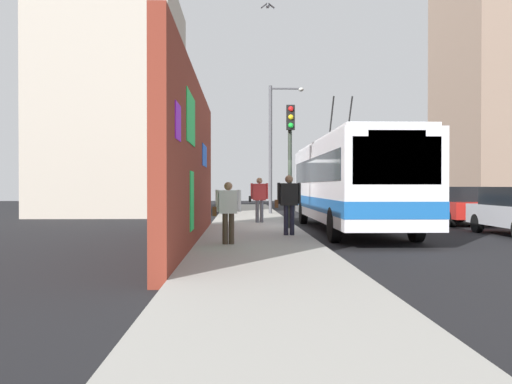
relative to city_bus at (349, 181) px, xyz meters
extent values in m
plane|color=black|center=(0.20, 1.80, -1.79)|extent=(80.00, 80.00, 0.00)
cube|color=#9E9B93|center=(0.20, 3.40, -1.72)|extent=(48.00, 3.20, 0.15)
cube|color=maroon|center=(-4.49, 5.15, 0.44)|extent=(12.62, 0.30, 4.46)
cube|color=green|center=(-6.74, 4.99, 1.35)|extent=(2.02, 0.02, 1.14)
cube|color=#8C19D8|center=(-9.33, 4.99, 0.98)|extent=(0.81, 0.02, 0.66)
cube|color=green|center=(-6.54, 4.99, -0.53)|extent=(0.91, 0.02, 1.38)
cube|color=blue|center=(-2.02, 4.99, 0.77)|extent=(1.93, 0.02, 0.67)
cube|color=#B2A899|center=(11.81, 11.00, 4.35)|extent=(8.81, 7.20, 12.28)
cube|color=black|center=(11.81, 7.38, 2.61)|extent=(7.49, 0.04, 1.10)
cube|color=black|center=(11.81, 7.38, 5.81)|extent=(7.49, 0.04, 1.10)
cube|color=silver|center=(0.01, 0.00, -0.02)|extent=(11.88, 2.60, 2.65)
cube|color=silver|center=(0.01, 0.00, 1.37)|extent=(11.40, 2.39, 0.12)
cube|color=#1959A5|center=(0.01, 0.00, -0.79)|extent=(11.90, 2.62, 0.44)
cube|color=black|center=(-5.91, 0.00, 0.45)|extent=(0.04, 2.21, 1.19)
cube|color=black|center=(0.01, 0.00, 0.38)|extent=(10.93, 2.63, 0.85)
cube|color=orange|center=(-5.90, 0.00, 1.06)|extent=(0.06, 1.43, 0.28)
cylinder|color=black|center=(1.79, -0.35, 2.21)|extent=(1.43, 0.06, 2.00)
cylinder|color=black|center=(1.79, 0.35, 2.21)|extent=(1.43, 0.06, 2.00)
cylinder|color=black|center=(-3.80, -1.18, -1.29)|extent=(1.00, 0.28, 1.00)
cylinder|color=black|center=(-3.80, 1.18, -1.29)|extent=(1.00, 0.28, 1.00)
cylinder|color=black|center=(3.81, -1.18, -1.29)|extent=(1.00, 0.28, 1.00)
cylinder|color=black|center=(3.81, 1.18, -1.29)|extent=(1.00, 0.28, 1.00)
cylinder|color=black|center=(-0.69, -4.34, -1.47)|extent=(0.64, 0.22, 0.64)
cube|color=#B21E19|center=(3.33, -5.20, -1.14)|extent=(4.55, 1.80, 0.66)
cube|color=black|center=(3.42, -5.20, -0.51)|extent=(2.73, 1.62, 0.60)
cylinder|color=black|center=(1.83, -6.00, -1.47)|extent=(0.64, 0.22, 0.64)
cylinder|color=black|center=(1.83, -4.40, -1.47)|extent=(0.64, 0.22, 0.64)
cylinder|color=black|center=(4.83, -6.00, -1.47)|extent=(0.64, 0.22, 0.64)
cylinder|color=black|center=(4.83, -4.40, -1.47)|extent=(0.64, 0.22, 0.64)
cube|color=#38383D|center=(9.70, -5.20, -1.14)|extent=(4.39, 1.88, 0.66)
cube|color=black|center=(9.78, -5.20, -0.51)|extent=(2.64, 1.69, 0.60)
cylinder|color=black|center=(8.25, -6.04, -1.47)|extent=(0.64, 0.22, 0.64)
cylinder|color=black|center=(8.25, -4.36, -1.47)|extent=(0.64, 0.22, 0.64)
cylinder|color=black|center=(11.15, -6.04, -1.47)|extent=(0.64, 0.22, 0.64)
cylinder|color=black|center=(11.15, -4.36, -1.47)|extent=(0.64, 0.22, 0.64)
cylinder|color=#1E1E2D|center=(-3.14, 2.33, -1.20)|extent=(0.14, 0.14, 0.88)
cylinder|color=#1E1E2D|center=(-3.14, 2.51, -1.20)|extent=(0.14, 0.14, 0.88)
cube|color=black|center=(-3.14, 2.42, -0.43)|extent=(0.22, 0.51, 0.66)
cylinder|color=black|center=(-3.14, 2.11, -0.40)|extent=(0.09, 0.09, 0.63)
cylinder|color=black|center=(-3.14, 2.72, -0.40)|extent=(0.09, 0.09, 0.63)
sphere|color=#936B4C|center=(-3.14, 2.42, 0.02)|extent=(0.24, 0.24, 0.24)
cube|color=#593319|center=(-3.14, 2.79, -0.71)|extent=(0.14, 0.10, 0.24)
cylinder|color=#595960|center=(2.48, 3.01, -1.20)|extent=(0.14, 0.14, 0.89)
cylinder|color=#595960|center=(2.48, 3.19, -1.20)|extent=(0.14, 0.14, 0.89)
cube|color=#BF3333|center=(2.48, 3.10, -0.42)|extent=(0.22, 0.52, 0.67)
cylinder|color=#BF3333|center=(2.48, 2.79, -0.39)|extent=(0.09, 0.09, 0.63)
cylinder|color=#BF3333|center=(2.48, 3.41, -0.39)|extent=(0.09, 0.09, 0.63)
sphere|color=#936B4C|center=(2.48, 3.10, 0.03)|extent=(0.24, 0.24, 0.24)
cube|color=black|center=(2.48, 3.48, -0.70)|extent=(0.14, 0.10, 0.24)
cylinder|color=#3F3326|center=(-5.61, 4.09, -1.26)|extent=(0.14, 0.14, 0.77)
cylinder|color=#3F3326|center=(-5.61, 4.24, -1.26)|extent=(0.14, 0.14, 0.77)
cube|color=silver|center=(-5.61, 4.16, -0.58)|extent=(0.22, 0.45, 0.58)
cylinder|color=silver|center=(-5.61, 3.89, -0.55)|extent=(0.09, 0.09, 0.55)
cylinder|color=silver|center=(-5.61, 4.44, -0.55)|extent=(0.09, 0.09, 0.55)
sphere|color=#936B4C|center=(-5.61, 4.16, -0.19)|extent=(0.21, 0.21, 0.21)
cube|color=#593319|center=(-5.61, 4.51, -0.82)|extent=(0.14, 0.10, 0.24)
cylinder|color=#2D382D|center=(-0.53, 2.15, 0.48)|extent=(0.14, 0.14, 4.24)
cube|color=black|center=(-0.75, 2.15, 2.15)|extent=(0.20, 0.28, 0.84)
sphere|color=red|center=(-0.86, 2.15, 2.43)|extent=(0.18, 0.18, 0.18)
sphere|color=yellow|center=(-0.86, 2.15, 2.15)|extent=(0.18, 0.18, 0.18)
sphere|color=green|center=(-0.86, 2.15, 1.87)|extent=(0.18, 0.18, 0.18)
cylinder|color=#4C4C51|center=(9.73, 2.25, 1.77)|extent=(0.18, 0.18, 6.82)
cylinder|color=#4C4C51|center=(9.73, 1.43, 5.02)|extent=(0.10, 1.64, 0.10)
ellipsoid|color=silver|center=(9.73, 0.61, 4.97)|extent=(0.44, 0.28, 0.20)
ellipsoid|color=slate|center=(1.38, 2.82, 6.62)|extent=(0.32, 0.14, 0.12)
cube|color=slate|center=(1.38, 2.68, 6.65)|extent=(0.20, 0.23, 0.19)
cube|color=slate|center=(1.38, 2.96, 6.65)|extent=(0.20, 0.23, 0.19)
camera|label=1|loc=(-19.18, 3.87, -0.19)|focal=38.06mm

